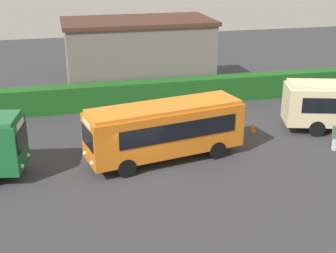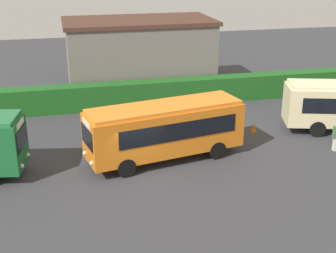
# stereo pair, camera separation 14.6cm
# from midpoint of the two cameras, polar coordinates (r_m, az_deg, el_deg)

# --- Properties ---
(ground_plane) EXTENTS (81.89, 81.89, 0.00)m
(ground_plane) POSITION_cam_midpoint_polar(r_m,az_deg,el_deg) (24.36, -3.25, -5.70)
(ground_plane) COLOR #38383D
(bus_orange) EXTENTS (8.89, 4.06, 3.16)m
(bus_orange) POSITION_cam_midpoint_polar(r_m,az_deg,el_deg) (25.15, -0.23, -0.25)
(bus_orange) COLOR orange
(bus_orange) RESTS_ON ground_plane
(hedge_row) EXTENTS (52.95, 1.33, 1.84)m
(hedge_row) POSITION_cam_midpoint_polar(r_m,az_deg,el_deg) (34.06, -6.54, 3.76)
(hedge_row) COLOR #1D5A1D
(hedge_row) RESTS_ON ground_plane
(depot_building) EXTENTS (11.67, 6.38, 5.75)m
(depot_building) POSITION_cam_midpoint_polar(r_m,az_deg,el_deg) (37.77, -3.43, 8.66)
(depot_building) COLOR slate
(depot_building) RESTS_ON ground_plane
(traffic_cone) EXTENTS (0.36, 0.36, 0.60)m
(traffic_cone) POSITION_cam_midpoint_polar(r_m,az_deg,el_deg) (30.05, 10.58, -0.10)
(traffic_cone) COLOR orange
(traffic_cone) RESTS_ON ground_plane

